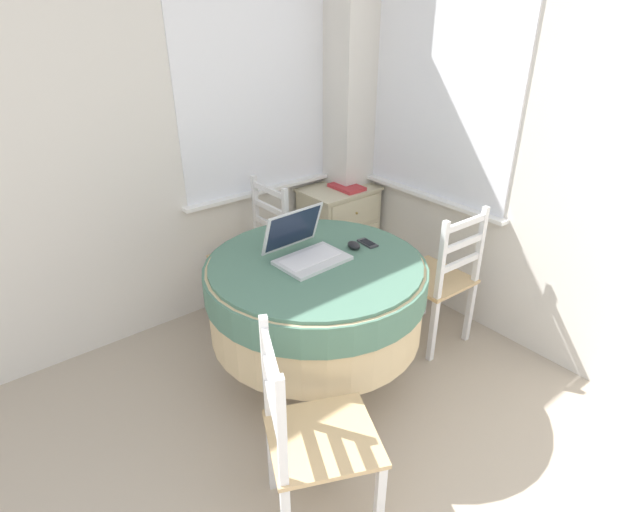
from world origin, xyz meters
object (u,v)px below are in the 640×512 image
at_px(laptop, 305,249).
at_px(dining_chair_near_right_window, 438,279).
at_px(computer_mouse, 354,245).
at_px(dining_chair_near_back_window, 255,254).
at_px(book_on_cabinet, 347,187).
at_px(round_dining_table, 316,292).
at_px(corner_cabinet, 338,233).
at_px(cell_phone, 368,243).
at_px(dining_chair_camera_near, 311,438).

distance_m(laptop, dining_chair_near_right_window, 0.95).
bearing_deg(computer_mouse, laptop, 163.57).
height_order(dining_chair_near_back_window, book_on_cabinet, dining_chair_near_back_window).
xyz_separation_m(round_dining_table, corner_cabinet, (0.91, 0.86, -0.23)).
bearing_deg(cell_phone, dining_chair_near_back_window, 103.24).
bearing_deg(book_on_cabinet, dining_chair_camera_near, -135.41).
relative_size(round_dining_table, dining_chair_near_right_window, 1.25).
relative_size(computer_mouse, cell_phone, 0.66).
distance_m(computer_mouse, book_on_cabinet, 1.09).
bearing_deg(dining_chair_near_back_window, corner_cabinet, 2.48).
relative_size(dining_chair_near_back_window, corner_cabinet, 1.26).
height_order(laptop, computer_mouse, laptop).
bearing_deg(dining_chair_camera_near, book_on_cabinet, 44.59).
distance_m(computer_mouse, corner_cabinet, 1.18).
relative_size(computer_mouse, dining_chair_near_back_window, 0.09).
bearing_deg(cell_phone, round_dining_table, 176.21).
height_order(computer_mouse, dining_chair_camera_near, dining_chair_camera_near).
bearing_deg(book_on_cabinet, dining_chair_near_right_window, -97.24).
bearing_deg(computer_mouse, dining_chair_near_right_window, -13.83).
xyz_separation_m(computer_mouse, dining_chair_camera_near, (-0.78, -0.62, -0.35)).
distance_m(cell_phone, dining_chair_camera_near, 1.13).
distance_m(round_dining_table, dining_chair_camera_near, 0.85).
relative_size(laptop, dining_chair_near_right_window, 0.40).
xyz_separation_m(laptop, dining_chair_near_right_window, (0.84, -0.22, -0.38)).
bearing_deg(corner_cabinet, cell_phone, -122.74).
distance_m(dining_chair_near_back_window, dining_chair_near_right_window, 1.20).
distance_m(round_dining_table, laptop, 0.24).
relative_size(computer_mouse, dining_chair_near_right_window, 0.09).
bearing_deg(computer_mouse, corner_cabinet, 52.88).
bearing_deg(book_on_cabinet, laptop, -141.72).
height_order(laptop, book_on_cabinet, laptop).
height_order(dining_chair_near_back_window, corner_cabinet, dining_chair_near_back_window).
height_order(round_dining_table, corner_cabinet, round_dining_table).
distance_m(round_dining_table, dining_chair_near_right_window, 0.85).
height_order(round_dining_table, cell_phone, cell_phone).
relative_size(round_dining_table, book_on_cabinet, 4.54).
xyz_separation_m(round_dining_table, laptop, (-0.02, 0.06, 0.23)).
height_order(dining_chair_near_right_window, dining_chair_camera_near, same).
height_order(cell_phone, dining_chair_near_right_window, dining_chair_near_right_window).
xyz_separation_m(computer_mouse, book_on_cabinet, (0.70, 0.84, -0.06)).
distance_m(cell_phone, dining_chair_near_right_window, 0.60).
distance_m(dining_chair_near_back_window, dining_chair_camera_near, 1.62).
distance_m(laptop, computer_mouse, 0.28).
distance_m(computer_mouse, cell_phone, 0.10).
relative_size(dining_chair_near_back_window, dining_chair_near_right_window, 1.00).
xyz_separation_m(dining_chair_near_right_window, book_on_cabinet, (0.12, 0.98, 0.29)).
bearing_deg(computer_mouse, dining_chair_near_back_window, 96.82).
bearing_deg(cell_phone, laptop, 167.49).
bearing_deg(round_dining_table, laptop, 109.48).
xyz_separation_m(dining_chair_near_back_window, dining_chair_camera_near, (-0.68, -1.47, 0.00)).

